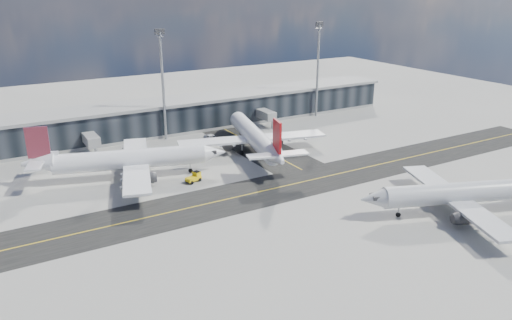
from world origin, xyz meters
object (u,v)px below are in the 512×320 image
Objects in this scene: airliner_redtail at (254,137)px; baggage_tug at (194,177)px; airliner_af at (127,160)px; airliner_near at (464,193)px; service_van at (212,138)px.

airliner_redtail is 11.70× the size of baggage_tug.
airliner_af is 67.21m from airliner_near.
service_van is at bearing 128.58° from baggage_tug.
airliner_af is 1.11× the size of airliner_near.
airliner_near is 10.21× the size of baggage_tug.
baggage_tug reaches higher than service_van.
airliner_redtail reaches higher than service_van.
airliner_near is (47.49, -47.57, -0.33)m from airliner_af.
airliner_near reaches higher than baggage_tug.
airliner_redtail reaches higher than airliner_af.
airliner_af is at bearing -148.30° from service_van.
airliner_af is at bearing 65.86° from airliner_near.
service_van is at bearing 135.71° from airliner_af.
airliner_af is 0.97× the size of airliner_redtail.
airliner_redtail is at bearing 97.26° from baggage_tug.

